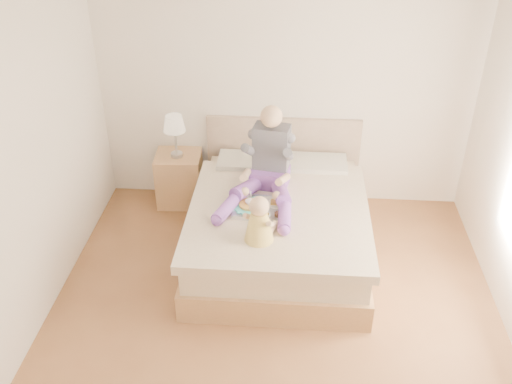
# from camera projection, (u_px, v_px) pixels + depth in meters

# --- Properties ---
(room) EXTENTS (4.02, 4.22, 2.71)m
(room) POSITION_uv_depth(u_px,v_px,m) (288.00, 174.00, 4.15)
(room) COLOR brown
(room) RESTS_ON ground
(bed) EXTENTS (1.70, 2.18, 1.00)m
(bed) POSITION_uv_depth(u_px,v_px,m) (279.00, 222.00, 5.70)
(bed) COLOR #9E754A
(bed) RESTS_ON ground
(nightstand) EXTENTS (0.52, 0.47, 0.61)m
(nightstand) POSITION_uv_depth(u_px,v_px,m) (180.00, 178.00, 6.45)
(nightstand) COLOR #9E754A
(nightstand) RESTS_ON ground
(lamp) EXTENTS (0.24, 0.24, 0.48)m
(lamp) POSITION_uv_depth(u_px,v_px,m) (174.00, 126.00, 6.07)
(lamp) COLOR silver
(lamp) RESTS_ON nightstand
(adult) EXTENTS (0.73, 1.09, 0.87)m
(adult) POSITION_uv_depth(u_px,v_px,m) (267.00, 168.00, 5.52)
(adult) COLOR #6F3E9B
(adult) RESTS_ON bed
(tray) EXTENTS (0.53, 0.42, 0.15)m
(tray) POSITION_uv_depth(u_px,v_px,m) (261.00, 206.00, 5.36)
(tray) COLOR silver
(tray) RESTS_ON bed
(baby) EXTENTS (0.33, 0.38, 0.43)m
(baby) POSITION_uv_depth(u_px,v_px,m) (260.00, 222.00, 4.89)
(baby) COLOR gold
(baby) RESTS_ON bed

